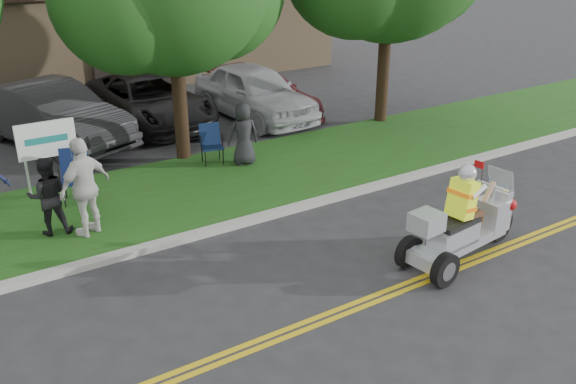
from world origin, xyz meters
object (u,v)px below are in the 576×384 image
parked_car_right (265,94)px  trike_scooter (462,228)px  parked_car_mid (149,101)px  parked_car_far_right (254,92)px  spectator_adult_mid (48,196)px  lawn_chair_a (75,172)px  spectator_adult_right (85,187)px  parked_car_left (52,115)px  lawn_chair_b (211,141)px

parked_car_right → trike_scooter: bearing=-107.9°
parked_car_mid → parked_car_far_right: size_ratio=1.09×
trike_scooter → spectator_adult_mid: 7.73m
spectator_adult_mid → trike_scooter: bearing=153.9°
parked_car_right → parked_car_far_right: 0.57m
lawn_chair_a → spectator_adult_right: (-0.24, -1.77, 0.33)m
parked_car_left → parked_car_right: 6.52m
parked_car_left → parked_car_far_right: parked_car_left is taller
lawn_chair_b → spectator_adult_mid: spectator_adult_mid is taller
trike_scooter → lawn_chair_a: trike_scooter is taller
trike_scooter → spectator_adult_mid: (-5.98, 4.88, 0.23)m
spectator_adult_right → trike_scooter: bearing=114.5°
trike_scooter → parked_car_mid: size_ratio=0.53×
spectator_adult_right → parked_car_right: bearing=-168.0°
spectator_adult_right → parked_car_right: spectator_adult_right is taller
lawn_chair_b → parked_car_far_right: parked_car_far_right is taller
parked_car_left → lawn_chair_b: bearing=-74.3°
lawn_chair_b → lawn_chair_a: bearing=-158.0°
spectator_adult_right → parked_car_left: size_ratio=0.37×
parked_car_mid → parked_car_left: bearing=-175.7°
trike_scooter → parked_car_right: bearing=73.1°
parked_car_far_right → parked_car_mid: bearing=156.9°
spectator_adult_right → parked_car_right: size_ratio=0.43×
parked_car_left → parked_car_mid: parked_car_left is taller
trike_scooter → spectator_adult_right: spectator_adult_right is taller
parked_car_left → parked_car_right: bearing=-26.3°
parked_car_left → parked_car_mid: bearing=-14.1°
lawn_chair_b → parked_car_left: 4.84m
lawn_chair_b → spectator_adult_right: (-3.73, -2.31, 0.42)m
trike_scooter → parked_car_left: bearing=107.2°
lawn_chair_b → parked_car_far_right: 4.38m
trike_scooter → lawn_chair_a: size_ratio=2.52×
lawn_chair_a → parked_car_mid: (3.48, 4.77, 0.01)m
parked_car_far_right → lawn_chair_b: bearing=-137.6°
lawn_chair_a → parked_car_right: size_ratio=0.25×
spectator_adult_right → parked_car_left: bearing=-123.0°
lawn_chair_a → parked_car_right: (7.04, 3.87, -0.09)m
spectator_adult_right → parked_car_mid: (3.72, 6.54, -0.32)m
spectator_adult_right → parked_car_mid: spectator_adult_right is taller
lawn_chair_a → parked_car_right: 8.03m
parked_car_mid → parked_car_far_right: 3.25m
parked_car_far_right → trike_scooter: bearing=-101.5°
spectator_adult_mid → parked_car_right: (7.89, 5.23, -0.22)m
lawn_chair_b → parked_car_mid: 4.23m
trike_scooter → parked_car_far_right: size_ratio=0.57×
trike_scooter → spectator_adult_right: (-5.38, 4.47, 0.43)m
lawn_chair_b → parked_car_far_right: bearing=59.0°
lawn_chair_b → spectator_adult_right: spectator_adult_right is taller
parked_car_right → parked_car_far_right: (-0.50, -0.19, 0.19)m
spectator_adult_right → parked_car_right: (7.28, 5.64, -0.42)m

